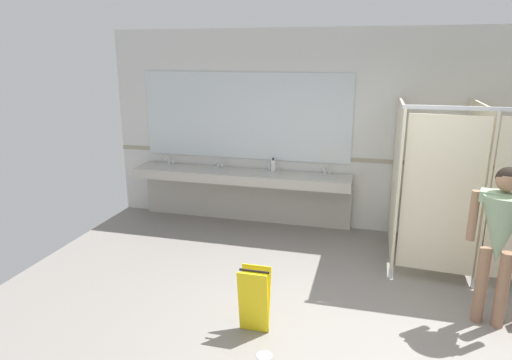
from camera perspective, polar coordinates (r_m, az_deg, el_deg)
The scene contains 10 objects.
ground_plane at distance 4.52m, azimuth 11.50°, elevation -19.35°, with size 7.73×6.15×0.10m, color gray.
wall_back at distance 6.65m, azimuth 13.77°, elevation 5.80°, with size 7.73×0.12×2.88m, color silver.
wall_back_tile_band at distance 6.66m, azimuth 13.54°, elevation 2.42°, with size 7.73×0.01×0.06m, color #9E937F.
vanity_counter at distance 6.85m, azimuth -1.81°, elevation -0.63°, with size 3.28×0.52×0.95m.
mirror_panel at distance 6.81m, azimuth -1.43°, elevation 8.04°, with size 3.18×0.02×1.28m, color silver.
bathroom_stalls at distance 5.84m, azimuth 25.97°, elevation -0.57°, with size 1.83×1.54×2.01m.
person_standing at distance 4.71m, azimuth 28.43°, elevation -5.48°, with size 0.53×0.50×1.56m.
soap_dispenser at distance 6.72m, azimuth 2.18°, elevation 1.84°, with size 0.07×0.07×0.21m.
wet_floor_sign at distance 4.33m, azimuth -0.22°, elevation -14.83°, with size 0.28×0.19×0.63m.
floor_drain_cover at distance 4.19m, azimuth 1.05°, elevation -21.23°, with size 0.14×0.14×0.01m, color #B7BABF.
Camera 1 is at (0.10, -3.72, 2.52)m, focal length 31.75 mm.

